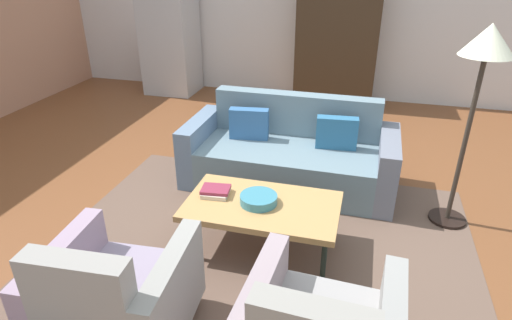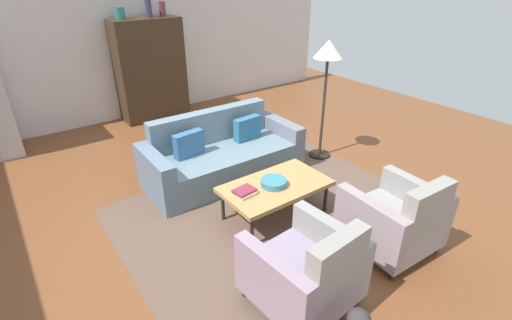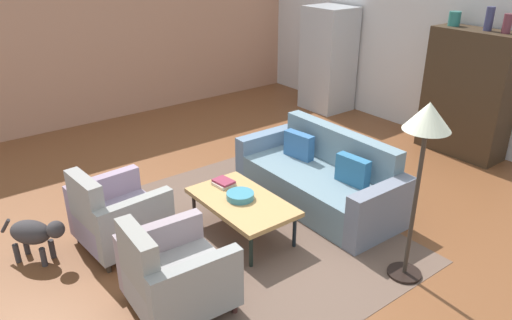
% 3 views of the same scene
% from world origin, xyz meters
% --- Properties ---
extents(ground_plane, '(10.63, 10.63, 0.00)m').
position_xyz_m(ground_plane, '(0.00, 0.00, 0.00)').
color(ground_plane, brown).
extents(wall_back, '(8.86, 0.12, 2.80)m').
position_xyz_m(wall_back, '(0.00, 3.64, 1.40)').
color(wall_back, silver).
rests_on(wall_back, ground).
extents(wall_left, '(0.12, 7.28, 2.80)m').
position_xyz_m(wall_left, '(-4.43, 0.00, 1.40)').
color(wall_left, tan).
rests_on(wall_left, ground).
extents(area_rug, '(3.40, 2.60, 0.01)m').
position_xyz_m(area_rug, '(0.04, -0.54, 0.00)').
color(area_rug, brown).
rests_on(area_rug, ground).
extents(couch, '(2.11, 0.92, 0.86)m').
position_xyz_m(couch, '(0.05, 0.60, 0.29)').
color(couch, slate).
rests_on(couch, ground).
extents(coffee_table, '(1.20, 0.70, 0.42)m').
position_xyz_m(coffee_table, '(0.04, -0.59, 0.38)').
color(coffee_table, black).
rests_on(coffee_table, ground).
extents(armchair_left, '(0.85, 0.85, 0.88)m').
position_xyz_m(armchair_left, '(-0.55, -1.76, 0.34)').
color(armchair_left, '#341A1B').
rests_on(armchair_left, ground).
extents(armchair_right, '(0.84, 0.84, 0.88)m').
position_xyz_m(armchair_right, '(0.64, -1.76, 0.34)').
color(armchair_right, '#2A261F').
rests_on(armchair_right, ground).
extents(fruit_bowl, '(0.29, 0.29, 0.07)m').
position_xyz_m(fruit_bowl, '(0.02, -0.59, 0.45)').
color(fruit_bowl, teal).
rests_on(fruit_bowl, coffee_table).
extents(book_stack, '(0.24, 0.21, 0.06)m').
position_xyz_m(book_stack, '(-0.35, -0.55, 0.44)').
color(book_stack, beige).
rests_on(book_stack, coffee_table).
extents(cabinet, '(1.20, 0.51, 1.80)m').
position_xyz_m(cabinet, '(0.22, 3.29, 0.90)').
color(cabinet, '#38291A').
rests_on(cabinet, ground).
extents(vase_tall, '(0.16, 0.16, 0.20)m').
position_xyz_m(vase_tall, '(-0.18, 3.29, 1.90)').
color(vase_tall, '#266B63').
rests_on(vase_tall, cabinet).
extents(vase_round, '(0.11, 0.11, 0.31)m').
position_xyz_m(vase_round, '(0.32, 3.29, 1.95)').
color(vase_round, '#333357').
rests_on(vase_round, cabinet).
extents(vase_small, '(0.11, 0.11, 0.25)m').
position_xyz_m(vase_small, '(0.57, 3.29, 1.92)').
color(vase_small, brown).
rests_on(vase_small, cabinet).
extents(refrigerator, '(0.80, 0.73, 1.85)m').
position_xyz_m(refrigerator, '(-2.48, 3.19, 0.93)').
color(refrigerator, '#B7BABF').
rests_on(refrigerator, ground).
extents(floor_lamp, '(0.40, 0.40, 1.72)m').
position_xyz_m(floor_lamp, '(1.57, 0.22, 1.44)').
color(floor_lamp, black).
rests_on(floor_lamp, ground).
extents(dog, '(0.58, 0.50, 0.48)m').
position_xyz_m(dog, '(-0.79, -2.48, 0.31)').
color(dog, '#383435').
rests_on(dog, ground).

